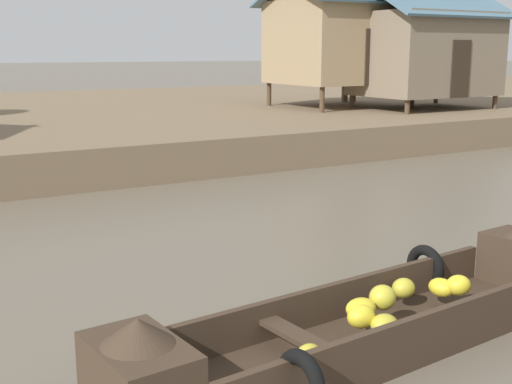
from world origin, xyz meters
name	(u,v)px	position (x,y,z in m)	size (l,w,h in m)	color
ground_plane	(67,226)	(0.00, 10.00, 0.00)	(300.00, 300.00, 0.00)	#665B4C
banana_boat	(376,317)	(1.34, 3.98, 0.30)	(5.62, 2.06, 0.89)	#3D2D21
stilt_house_mid_right	(341,41)	(11.83, 18.10, 3.13)	(4.95, 4.06, 4.33)	#4C3826
stilt_house_right	(426,52)	(13.77, 16.02, 2.75)	(5.07, 3.57, 3.99)	#4C3826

